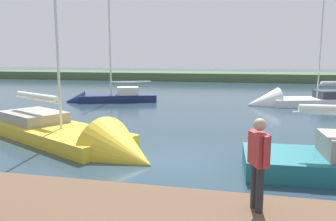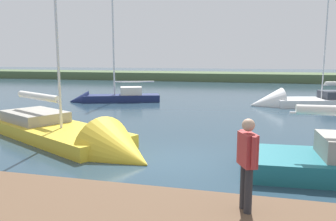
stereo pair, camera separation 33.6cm
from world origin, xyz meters
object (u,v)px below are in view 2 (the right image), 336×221
object	(u,v)px
sailboat_inner_slip	(73,141)
sailboat_near_dock	(112,100)
person_on_dock	(247,158)
sailboat_far_left	(304,104)

from	to	relation	value
sailboat_inner_slip	sailboat_near_dock	world-z (taller)	sailboat_inner_slip
sailboat_inner_slip	person_on_dock	bearing A→B (deg)	-13.35
sailboat_far_left	person_on_dock	xyz separation A→B (m)	(3.74, 20.20, 1.60)
sailboat_far_left	sailboat_inner_slip	bearing A→B (deg)	37.10
sailboat_far_left	person_on_dock	distance (m)	20.61
sailboat_far_left	sailboat_near_dock	size ratio (longest dim) A/B	1.32
sailboat_inner_slip	sailboat_far_left	distance (m)	17.66
sailboat_near_dock	person_on_dock	size ratio (longest dim) A/B	5.27
sailboat_far_left	person_on_dock	world-z (taller)	sailboat_far_left
sailboat_near_dock	person_on_dock	xyz separation A→B (m)	(-10.89, 18.99, 1.57)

